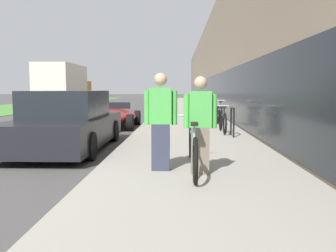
# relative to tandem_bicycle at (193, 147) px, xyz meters

# --- Properties ---
(sidewalk_slab) EXTENTS (3.59, 70.00, 0.11)m
(sidewalk_slab) POSITION_rel_tandem_bicycle_xyz_m (0.10, 18.94, -0.43)
(sidewalk_slab) COLOR gray
(sidewalk_slab) RESTS_ON ground
(storefront_facade) EXTENTS (10.01, 70.00, 6.77)m
(storefront_facade) POSITION_rel_tandem_bicycle_xyz_m (6.94, 26.94, 2.89)
(storefront_facade) COLOR gray
(storefront_facade) RESTS_ON ground
(lawn_strip) EXTENTS (7.01, 70.00, 0.03)m
(lawn_strip) POSITION_rel_tandem_bicycle_xyz_m (-13.31, 22.94, -0.47)
(lawn_strip) COLOR #478438
(lawn_strip) RESTS_ON ground
(tandem_bicycle) EXTENTS (0.52, 2.85, 0.87)m
(tandem_bicycle) POSITION_rel_tandem_bicycle_xyz_m (0.00, 0.00, 0.00)
(tandem_bicycle) COLOR black
(tandem_bicycle) RESTS_ON sidewalk_slab
(person_rider) EXTENTS (0.53, 0.21, 1.57)m
(person_rider) POSITION_rel_tandem_bicycle_xyz_m (0.11, -0.37, 0.42)
(person_rider) COLOR #756B5B
(person_rider) RESTS_ON sidewalk_slab
(person_bystander) EXTENTS (0.56, 0.22, 1.64)m
(person_bystander) POSITION_rel_tandem_bicycle_xyz_m (-0.54, -0.12, 0.45)
(person_bystander) COLOR #33384C
(person_bystander) RESTS_ON sidewalk_slab
(bike_rack_hoop) EXTENTS (0.05, 0.60, 0.84)m
(bike_rack_hoop) POSITION_rel_tandem_bicycle_xyz_m (1.31, 4.50, 0.14)
(bike_rack_hoop) COLOR black
(bike_rack_hoop) RESTS_ON sidewalk_slab
(cruiser_bike_nearest) EXTENTS (0.52, 1.82, 0.84)m
(cruiser_bike_nearest) POSITION_rel_tandem_bicycle_xyz_m (1.14, 5.45, -0.01)
(cruiser_bike_nearest) COLOR black
(cruiser_bike_nearest) RESTS_ON sidewalk_slab
(cruiser_bike_middle) EXTENTS (0.52, 1.84, 0.95)m
(cruiser_bike_middle) POSITION_rel_tandem_bicycle_xyz_m (1.30, 7.87, 0.02)
(cruiser_bike_middle) COLOR black
(cruiser_bike_middle) RESTS_ON sidewalk_slab
(parked_sedan_curbside) EXTENTS (1.98, 4.77, 1.44)m
(parked_sedan_curbside) POSITION_rel_tandem_bicycle_xyz_m (-2.98, 2.71, 0.17)
(parked_sedan_curbside) COLOR black
(parked_sedan_curbside) RESTS_ON ground
(vintage_roadster_curbside) EXTENTS (1.83, 4.05, 0.96)m
(vintage_roadster_curbside) POSITION_rel_tandem_bicycle_xyz_m (-2.78, 7.97, -0.07)
(vintage_roadster_curbside) COLOR maroon
(vintage_roadster_curbside) RESTS_ON ground
(moving_truck) EXTENTS (2.20, 6.71, 3.07)m
(moving_truck) POSITION_rel_tandem_bicycle_xyz_m (-7.87, 18.34, 1.05)
(moving_truck) COLOR orange
(moving_truck) RESTS_ON ground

